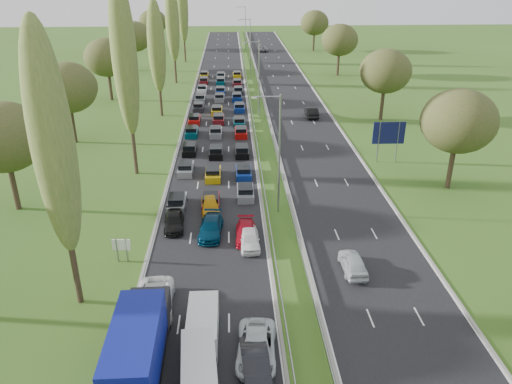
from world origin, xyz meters
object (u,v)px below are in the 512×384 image
object	(u,v)px
white_van_front	(203,324)
white_van_rear	(199,367)
info_sign	(122,247)
direction_sign	(389,135)
blue_lorry	(139,345)
near_car_2	(155,301)
near_car_3	(174,221)

from	to	relation	value
white_van_front	white_van_rear	world-z (taller)	white_van_rear
info_sign	white_van_rear	bearing A→B (deg)	-62.30
white_van_front	direction_sign	distance (m)	38.32
blue_lorry	direction_sign	bearing A→B (deg)	53.44
near_car_2	white_van_front	size ratio (longest dim) A/B	1.12
near_car_2	info_sign	distance (m)	7.67
near_car_3	info_sign	size ratio (longest dim) A/B	2.13
blue_lorry	near_car_3	bearing A→B (deg)	89.02
blue_lorry	near_car_2	bearing A→B (deg)	89.39
near_car_2	near_car_3	bearing A→B (deg)	86.06
near_car_2	info_sign	world-z (taller)	info_sign
white_van_front	direction_sign	bearing A→B (deg)	55.73
info_sign	near_car_3	bearing A→B (deg)	56.81
near_car_3	info_sign	distance (m)	6.87
near_car_3	white_van_rear	distance (m)	19.66
blue_lorry	info_sign	bearing A→B (deg)	105.18
near_car_3	direction_sign	xyz separation A→B (m)	(25.06, 16.13, 2.90)
blue_lorry	white_van_rear	distance (m)	3.84
info_sign	direction_sign	size ratio (longest dim) A/B	0.40
near_car_2	white_van_rear	size ratio (longest dim) A/B	1.11
white_van_front	near_car_3	bearing A→B (deg)	102.76
near_car_2	white_van_rear	xyz separation A→B (m)	(3.57, -6.88, 0.25)
near_car_2	blue_lorry	distance (m)	6.15
white_van_rear	direction_sign	bearing A→B (deg)	54.05
near_car_3	blue_lorry	distance (m)	18.54
near_car_3	white_van_front	distance (m)	15.80
near_car_3	white_van_front	xyz separation A→B (m)	(3.45, -15.41, 0.38)
white_van_rear	near_car_3	bearing A→B (deg)	95.45
blue_lorry	white_van_rear	bearing A→B (deg)	-14.12
near_car_3	white_van_rear	xyz separation A→B (m)	(3.42, -19.35, 0.39)
white_van_front	direction_sign	xyz separation A→B (m)	(21.61, 31.54, 2.52)
near_car_3	info_sign	world-z (taller)	info_sign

